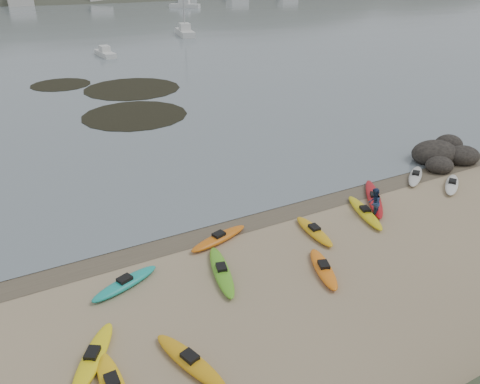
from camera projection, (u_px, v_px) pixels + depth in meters
ground at (240, 218)px, 23.86m from camera, size 600.00×600.00×0.00m
wet_sand at (243, 221)px, 23.62m from camera, size 60.00×60.00×0.00m
kayaks at (293, 247)px, 21.12m from camera, size 23.97×9.88×0.34m
person_east at (374, 203)px, 23.68m from camera, size 0.97×0.92×1.58m
rock_cluster at (443, 157)px, 30.79m from camera, size 5.09×3.71×1.62m
kelp_mats at (119, 97)px, 45.38m from camera, size 14.13×22.07×0.04m
moored_boats at (76, 27)px, 89.62m from camera, size 88.83×79.61×1.21m
far_hills at (104, 34)px, 200.59m from camera, size 550.00×135.00×80.00m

